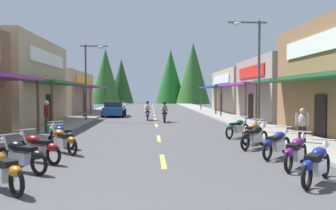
{
  "coord_description": "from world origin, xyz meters",
  "views": [
    {
      "loc": [
        -0.4,
        -2.91,
        2.18
      ],
      "look_at": [
        0.96,
        24.08,
        1.27
      ],
      "focal_mm": 37.45,
      "sensor_mm": 36.0,
      "label": 1
    }
  ],
  "objects_px": {
    "motorcycle_parked_right_0": "(316,163)",
    "motorcycle_parked_right_2": "(277,143)",
    "motorcycle_parked_right_3": "(254,136)",
    "pedestrian_waiting": "(47,115)",
    "streetlamp_right": "(253,60)",
    "rider_cruising_lead": "(164,114)",
    "motorcycle_parked_left_2": "(38,147)",
    "motorcycle_parked_left_4": "(62,135)",
    "motorcycle_parked_right_4": "(252,132)",
    "motorcycle_parked_left_1": "(21,155)",
    "motorcycle_parked_left_3": "(62,140)",
    "rider_cruising_trailing": "(148,112)",
    "motorcycle_parked_right_1": "(296,151)",
    "motorcycle_parked_right_5": "(237,128)",
    "parked_car_curbside": "(114,109)",
    "pedestrian_strolling": "(302,124)",
    "streetlamp_left": "(90,71)",
    "motorcycle_parked_left_0": "(2,169)"
  },
  "relations": [
    {
      "from": "streetlamp_right",
      "to": "parked_car_curbside",
      "type": "bearing_deg",
      "value": 121.41
    },
    {
      "from": "rider_cruising_lead",
      "to": "pedestrian_waiting",
      "type": "height_order",
      "value": "pedestrian_waiting"
    },
    {
      "from": "motorcycle_parked_left_4",
      "to": "rider_cruising_lead",
      "type": "bearing_deg",
      "value": -60.47
    },
    {
      "from": "motorcycle_parked_right_0",
      "to": "pedestrian_strolling",
      "type": "bearing_deg",
      "value": 20.55
    },
    {
      "from": "streetlamp_right",
      "to": "motorcycle_parked_right_5",
      "type": "xyz_separation_m",
      "value": [
        -1.2,
        -1.48,
        -3.47
      ]
    },
    {
      "from": "motorcycle_parked_right_0",
      "to": "motorcycle_parked_left_1",
      "type": "xyz_separation_m",
      "value": [
        -7.56,
        1.57,
        0.0
      ]
    },
    {
      "from": "streetlamp_right",
      "to": "motorcycle_parked_left_3",
      "type": "relative_size",
      "value": 3.62
    },
    {
      "from": "pedestrian_waiting",
      "to": "motorcycle_parked_right_3",
      "type": "bearing_deg",
      "value": -66.56
    },
    {
      "from": "motorcycle_parked_right_4",
      "to": "motorcycle_parked_left_3",
      "type": "bearing_deg",
      "value": 145.49
    },
    {
      "from": "motorcycle_parked_right_3",
      "to": "parked_car_curbside",
      "type": "bearing_deg",
      "value": 66.14
    },
    {
      "from": "streetlamp_left",
      "to": "rider_cruising_trailing",
      "type": "distance_m",
      "value": 5.58
    },
    {
      "from": "motorcycle_parked_left_2",
      "to": "motorcycle_parked_left_3",
      "type": "distance_m",
      "value": 1.75
    },
    {
      "from": "streetlamp_right",
      "to": "rider_cruising_trailing",
      "type": "relative_size",
      "value": 2.83
    },
    {
      "from": "motorcycle_parked_right_3",
      "to": "motorcycle_parked_left_4",
      "type": "height_order",
      "value": "same"
    },
    {
      "from": "motorcycle_parked_left_4",
      "to": "pedestrian_strolling",
      "type": "distance_m",
      "value": 9.92
    },
    {
      "from": "motorcycle_parked_left_3",
      "to": "rider_cruising_trailing",
      "type": "bearing_deg",
      "value": -52.23
    },
    {
      "from": "motorcycle_parked_left_4",
      "to": "parked_car_curbside",
      "type": "xyz_separation_m",
      "value": [
        0.14,
        18.86,
        0.2
      ]
    },
    {
      "from": "parked_car_curbside",
      "to": "motorcycle_parked_right_3",
      "type": "bearing_deg",
      "value": -159.5
    },
    {
      "from": "motorcycle_parked_right_1",
      "to": "rider_cruising_trailing",
      "type": "height_order",
      "value": "rider_cruising_trailing"
    },
    {
      "from": "motorcycle_parked_right_3",
      "to": "motorcycle_parked_right_4",
      "type": "distance_m",
      "value": 1.44
    },
    {
      "from": "streetlamp_right",
      "to": "rider_cruising_lead",
      "type": "distance_m",
      "value": 9.56
    },
    {
      "from": "motorcycle_parked_left_1",
      "to": "rider_cruising_lead",
      "type": "bearing_deg",
      "value": -72.04
    },
    {
      "from": "streetlamp_right",
      "to": "rider_cruising_lead",
      "type": "xyz_separation_m",
      "value": [
        -4.43,
        7.8,
        -3.3
      ]
    },
    {
      "from": "motorcycle_parked_left_1",
      "to": "motorcycle_parked_right_3",
      "type": "bearing_deg",
      "value": -119.81
    },
    {
      "from": "motorcycle_parked_right_5",
      "to": "streetlamp_left",
      "type": "bearing_deg",
      "value": 85.52
    },
    {
      "from": "motorcycle_parked_right_2",
      "to": "motorcycle_parked_right_3",
      "type": "relative_size",
      "value": 1.02
    },
    {
      "from": "motorcycle_parked_left_4",
      "to": "rider_cruising_lead",
      "type": "xyz_separation_m",
      "value": [
        4.61,
        12.1,
        0.17
      ]
    },
    {
      "from": "motorcycle_parked_left_4",
      "to": "motorcycle_parked_right_5",
      "type": "bearing_deg",
      "value": -109.85
    },
    {
      "from": "motorcycle_parked_right_0",
      "to": "motorcycle_parked_left_4",
      "type": "bearing_deg",
      "value": 93.13
    },
    {
      "from": "motorcycle_parked_right_0",
      "to": "rider_cruising_trailing",
      "type": "relative_size",
      "value": 0.78
    },
    {
      "from": "motorcycle_parked_right_2",
      "to": "motorcycle_parked_right_4",
      "type": "bearing_deg",
      "value": 40.84
    },
    {
      "from": "motorcycle_parked_right_1",
      "to": "rider_cruising_lead",
      "type": "bearing_deg",
      "value": 49.12
    },
    {
      "from": "motorcycle_parked_right_1",
      "to": "parked_car_curbside",
      "type": "relative_size",
      "value": 0.4
    },
    {
      "from": "streetlamp_left",
      "to": "rider_cruising_lead",
      "type": "bearing_deg",
      "value": -11.24
    },
    {
      "from": "motorcycle_parked_right_4",
      "to": "motorcycle_parked_left_4",
      "type": "bearing_deg",
      "value": 135.3
    },
    {
      "from": "motorcycle_parked_right_4",
      "to": "motorcycle_parked_left_2",
      "type": "xyz_separation_m",
      "value": [
        -7.97,
        -3.92,
        0.0
      ]
    },
    {
      "from": "motorcycle_parked_right_1",
      "to": "motorcycle_parked_right_5",
      "type": "bearing_deg",
      "value": 37.73
    },
    {
      "from": "parked_car_curbside",
      "to": "motorcycle_parked_right_1",
      "type": "bearing_deg",
      "value": -162.34
    },
    {
      "from": "motorcycle_parked_right_3",
      "to": "motorcycle_parked_right_4",
      "type": "height_order",
      "value": "same"
    },
    {
      "from": "motorcycle_parked_left_4",
      "to": "motorcycle_parked_right_2",
      "type": "bearing_deg",
      "value": -147.77
    },
    {
      "from": "motorcycle_parked_right_3",
      "to": "pedestrian_waiting",
      "type": "distance_m",
      "value": 10.71
    },
    {
      "from": "motorcycle_parked_right_5",
      "to": "motorcycle_parked_left_0",
      "type": "distance_m",
      "value": 11.86
    },
    {
      "from": "motorcycle_parked_left_1",
      "to": "motorcycle_parked_right_4",
      "type": "bearing_deg",
      "value": -113.18
    },
    {
      "from": "motorcycle_parked_right_3",
      "to": "pedestrian_waiting",
      "type": "bearing_deg",
      "value": 107.88
    },
    {
      "from": "streetlamp_right",
      "to": "rider_cruising_trailing",
      "type": "distance_m",
      "value": 11.88
    },
    {
      "from": "motorcycle_parked_right_1",
      "to": "motorcycle_parked_right_3",
      "type": "height_order",
      "value": "same"
    },
    {
      "from": "motorcycle_parked_left_2",
      "to": "motorcycle_parked_left_4",
      "type": "relative_size",
      "value": 1.05
    },
    {
      "from": "motorcycle_parked_right_0",
      "to": "rider_cruising_trailing",
      "type": "height_order",
      "value": "rider_cruising_trailing"
    },
    {
      "from": "motorcycle_parked_right_0",
      "to": "motorcycle_parked_right_2",
      "type": "height_order",
      "value": "same"
    },
    {
      "from": "parked_car_curbside",
      "to": "streetlamp_right",
      "type": "bearing_deg",
      "value": -149.23
    }
  ]
}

